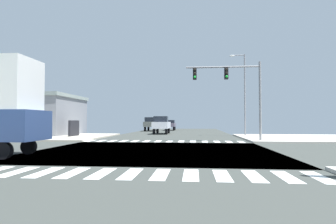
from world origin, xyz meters
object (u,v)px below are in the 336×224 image
object	(u,v)px
traffic_signal_mast	(231,83)
bank_building	(27,115)
sedan_queued_3	(170,124)
pickup_leading_2	(151,123)
pickup_crossing_1	(162,124)
street_lamp	(243,88)

from	to	relation	value
traffic_signal_mast	bank_building	bearing A→B (deg)	161.24
sedan_queued_3	pickup_leading_2	bearing A→B (deg)	48.95
pickup_crossing_1	pickup_leading_2	world-z (taller)	same
pickup_crossing_1	pickup_leading_2	xyz separation A→B (m)	(-3.00, 10.26, 0.00)
traffic_signal_mast	street_lamp	xyz separation A→B (m)	(2.38, 8.21, 0.51)
street_lamp	sedan_queued_3	xyz separation A→B (m)	(-9.88, 18.60, -4.37)
bank_building	pickup_leading_2	world-z (taller)	bank_building
traffic_signal_mast	bank_building	distance (m)	24.68
street_lamp	bank_building	size ratio (longest dim) A/B	0.70
street_lamp	traffic_signal_mast	bearing A→B (deg)	-106.19
street_lamp	sedan_queued_3	size ratio (longest dim) A/B	2.17
traffic_signal_mast	street_lamp	distance (m)	8.56
sedan_queued_3	pickup_leading_2	world-z (taller)	pickup_leading_2
sedan_queued_3	bank_building	bearing A→B (deg)	50.20
street_lamp	sedan_queued_3	distance (m)	21.51
bank_building	street_lamp	bearing A→B (deg)	0.69
traffic_signal_mast	bank_building	world-z (taller)	traffic_signal_mast
bank_building	pickup_leading_2	size ratio (longest dim) A/B	2.63
pickup_crossing_1	street_lamp	bearing A→B (deg)	153.64
bank_building	pickup_crossing_1	distance (m)	16.63
sedan_queued_3	pickup_crossing_1	bearing A→B (deg)	90.00
street_lamp	pickup_leading_2	xyz separation A→B (m)	(-12.88, 15.15, -4.19)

